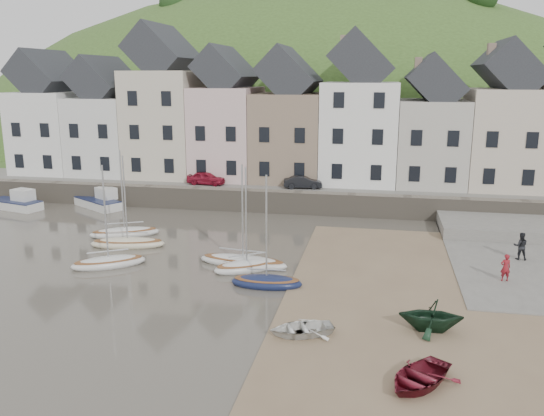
% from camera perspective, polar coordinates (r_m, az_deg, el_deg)
% --- Properties ---
extents(ground, '(160.00, 160.00, 0.00)m').
position_cam_1_polar(ground, '(30.25, -2.23, -8.14)').
color(ground, '#4C463B').
rests_on(ground, ground).
extents(quay_land, '(90.00, 30.00, 1.50)m').
position_cam_1_polar(quay_land, '(60.61, 4.79, 3.52)').
color(quay_land, '#385321').
rests_on(quay_land, ground).
extents(quay_street, '(70.00, 7.00, 0.10)m').
position_cam_1_polar(quay_street, '(49.25, 3.28, 2.19)').
color(quay_street, slate).
rests_on(quay_street, quay_land).
extents(seawall, '(70.00, 1.20, 1.80)m').
position_cam_1_polar(seawall, '(45.99, 2.66, 0.57)').
color(seawall, slate).
rests_on(seawall, ground).
extents(beach, '(18.00, 26.00, 0.06)m').
position_cam_1_polar(beach, '(29.84, 19.07, -9.16)').
color(beach, '#786249').
rests_on(beach, ground).
extents(slipway, '(8.00, 18.00, 0.12)m').
position_cam_1_polar(slipway, '(37.98, 23.51, -4.65)').
color(slipway, slate).
rests_on(slipway, ground).
extents(hillside, '(134.40, 84.00, 84.00)m').
position_cam_1_polar(hillside, '(92.80, 3.47, -4.90)').
color(hillside, '#385321').
rests_on(hillside, ground).
extents(townhouse_terrace, '(61.05, 8.00, 13.93)m').
position_cam_1_polar(townhouse_terrace, '(51.72, 5.87, 9.14)').
color(townhouse_terrace, white).
rests_on(townhouse_terrace, quay_land).
extents(sailboat_0, '(5.01, 3.43, 6.32)m').
position_cam_1_polar(sailboat_0, '(40.94, -14.81, -2.41)').
color(sailboat_0, silver).
rests_on(sailboat_0, ground).
extents(sailboat_1, '(4.46, 3.60, 6.32)m').
position_cam_1_polar(sailboat_1, '(34.77, -16.34, -5.32)').
color(sailboat_1, silver).
rests_on(sailboat_1, ground).
extents(sailboat_2, '(5.13, 2.48, 6.32)m').
position_cam_1_polar(sailboat_2, '(38.35, -14.51, -3.46)').
color(sailboat_2, beige).
rests_on(sailboat_2, ground).
extents(sailboat_3, '(4.15, 3.47, 6.32)m').
position_cam_1_polar(sailboat_3, '(32.76, -2.61, -5.93)').
color(sailboat_3, silver).
rests_on(sailboat_3, ground).
extents(sailboat_4, '(5.68, 2.16, 6.32)m').
position_cam_1_polar(sailboat_4, '(33.59, -2.97, -5.45)').
color(sailboat_4, silver).
rests_on(sailboat_4, ground).
extents(sailboat_5, '(3.94, 1.67, 6.32)m').
position_cam_1_polar(sailboat_5, '(30.35, -0.56, -7.51)').
color(sailboat_5, '#151E43').
rests_on(sailboat_5, ground).
extents(motorboat_0, '(5.20, 2.92, 1.70)m').
position_cam_1_polar(motorboat_0, '(52.20, -24.60, 0.54)').
color(motorboat_0, silver).
rests_on(motorboat_0, ground).
extents(motorboat_2, '(5.19, 4.14, 1.70)m').
position_cam_1_polar(motorboat_2, '(50.26, -17.19, 0.71)').
color(motorboat_2, silver).
rests_on(motorboat_2, ground).
extents(rowboat_white, '(3.39, 2.97, 0.59)m').
position_cam_1_polar(rowboat_white, '(24.92, 3.01, -12.17)').
color(rowboat_white, white).
rests_on(rowboat_white, beach).
extents(rowboat_green, '(2.86, 2.49, 1.47)m').
position_cam_1_polar(rowboat_green, '(26.04, 15.94, -10.45)').
color(rowboat_green, '#16321F').
rests_on(rowboat_green, beach).
extents(rowboat_red, '(3.69, 3.94, 0.66)m').
position_cam_1_polar(rowboat_red, '(21.92, 14.75, -16.33)').
color(rowboat_red, maroon).
rests_on(rowboat_red, beach).
extents(person_red, '(0.62, 0.47, 1.53)m').
position_cam_1_polar(person_red, '(33.17, 22.74, -5.63)').
color(person_red, maroon).
rests_on(person_red, slipway).
extents(person_dark, '(0.86, 0.69, 1.70)m').
position_cam_1_polar(person_dark, '(37.28, 24.05, -3.57)').
color(person_dark, black).
rests_on(person_dark, slipway).
extents(car_left, '(3.52, 1.67, 1.16)m').
position_cam_1_polar(car_left, '(50.08, -6.75, 3.05)').
color(car_left, maroon).
rests_on(car_left, quay_street).
extents(car_right, '(3.42, 1.61, 1.08)m').
position_cam_1_polar(car_right, '(48.15, 3.18, 2.66)').
color(car_right, black).
rests_on(car_right, quay_street).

